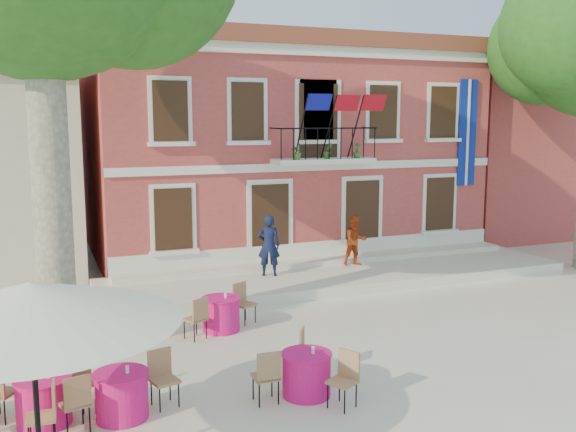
{
  "coord_description": "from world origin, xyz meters",
  "views": [
    {
      "loc": [
        -6.31,
        -12.35,
        4.78
      ],
      "look_at": [
        0.01,
        3.5,
        2.19
      ],
      "focal_mm": 40.0,
      "sensor_mm": 36.0,
      "label": 1
    }
  ],
  "objects_px": {
    "patio_umbrella": "(30,304)",
    "cafe_table_1": "(121,393)",
    "pedestrian_orange": "(355,241)",
    "pedestrian_navy": "(269,245)",
    "cafe_table_3": "(221,313)",
    "cafe_table_0": "(43,398)",
    "cafe_table_4": "(307,372)"
  },
  "relations": [
    {
      "from": "cafe_table_0",
      "to": "cafe_table_1",
      "type": "distance_m",
      "value": 1.2
    },
    {
      "from": "patio_umbrella",
      "to": "cafe_table_0",
      "type": "relative_size",
      "value": 2.0
    },
    {
      "from": "pedestrian_navy",
      "to": "cafe_table_4",
      "type": "relative_size",
      "value": 0.95
    },
    {
      "from": "cafe_table_0",
      "to": "cafe_table_1",
      "type": "xyz_separation_m",
      "value": [
        1.17,
        -0.26,
        -0.01
      ]
    },
    {
      "from": "cafe_table_1",
      "to": "cafe_table_3",
      "type": "distance_m",
      "value": 4.47
    },
    {
      "from": "cafe_table_0",
      "to": "cafe_table_3",
      "type": "height_order",
      "value": "same"
    },
    {
      "from": "patio_umbrella",
      "to": "cafe_table_1",
      "type": "distance_m",
      "value": 2.95
    },
    {
      "from": "patio_umbrella",
      "to": "cafe_table_1",
      "type": "height_order",
      "value": "patio_umbrella"
    },
    {
      "from": "patio_umbrella",
      "to": "pedestrian_orange",
      "type": "relative_size",
      "value": 2.45
    },
    {
      "from": "cafe_table_3",
      "to": "cafe_table_4",
      "type": "xyz_separation_m",
      "value": [
        0.43,
        -3.9,
        0.01
      ]
    },
    {
      "from": "pedestrian_orange",
      "to": "cafe_table_1",
      "type": "height_order",
      "value": "pedestrian_orange"
    },
    {
      "from": "pedestrian_orange",
      "to": "cafe_table_3",
      "type": "distance_m",
      "value": 6.43
    },
    {
      "from": "cafe_table_0",
      "to": "cafe_table_3",
      "type": "bearing_deg",
      "value": 40.95
    },
    {
      "from": "pedestrian_navy",
      "to": "cafe_table_1",
      "type": "relative_size",
      "value": 0.9
    },
    {
      "from": "cafe_table_1",
      "to": "cafe_table_3",
      "type": "relative_size",
      "value": 1.03
    },
    {
      "from": "patio_umbrella",
      "to": "pedestrian_navy",
      "type": "xyz_separation_m",
      "value": [
        6.29,
        8.62,
        -1.31
      ]
    },
    {
      "from": "pedestrian_orange",
      "to": "cafe_table_3",
      "type": "height_order",
      "value": "pedestrian_orange"
    },
    {
      "from": "pedestrian_orange",
      "to": "cafe_table_3",
      "type": "xyz_separation_m",
      "value": [
        -5.3,
        -3.58,
        -0.64
      ]
    },
    {
      "from": "pedestrian_navy",
      "to": "pedestrian_orange",
      "type": "bearing_deg",
      "value": -154.44
    },
    {
      "from": "pedestrian_orange",
      "to": "cafe_table_4",
      "type": "height_order",
      "value": "pedestrian_orange"
    },
    {
      "from": "patio_umbrella",
      "to": "pedestrian_navy",
      "type": "distance_m",
      "value": 10.75
    },
    {
      "from": "pedestrian_navy",
      "to": "cafe_table_3",
      "type": "xyz_separation_m",
      "value": [
        -2.38,
        -3.34,
        -0.77
      ]
    },
    {
      "from": "patio_umbrella",
      "to": "pedestrian_orange",
      "type": "distance_m",
      "value": 12.86
    },
    {
      "from": "patio_umbrella",
      "to": "cafe_table_4",
      "type": "xyz_separation_m",
      "value": [
        4.35,
        1.37,
        -2.07
      ]
    },
    {
      "from": "cafe_table_3",
      "to": "cafe_table_1",
      "type": "bearing_deg",
      "value": -126.65
    },
    {
      "from": "pedestrian_orange",
      "to": "cafe_table_0",
      "type": "bearing_deg",
      "value": -139.68
    },
    {
      "from": "pedestrian_orange",
      "to": "cafe_table_1",
      "type": "bearing_deg",
      "value": -134.81
    },
    {
      "from": "pedestrian_navy",
      "to": "patio_umbrella",
      "type": "bearing_deg",
      "value": 74.69
    },
    {
      "from": "patio_umbrella",
      "to": "cafe_table_3",
      "type": "height_order",
      "value": "patio_umbrella"
    },
    {
      "from": "pedestrian_orange",
      "to": "cafe_table_4",
      "type": "bearing_deg",
      "value": -119.83
    },
    {
      "from": "cafe_table_0",
      "to": "cafe_table_3",
      "type": "relative_size",
      "value": 0.98
    },
    {
      "from": "cafe_table_1",
      "to": "cafe_table_4",
      "type": "distance_m",
      "value": 3.12
    }
  ]
}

